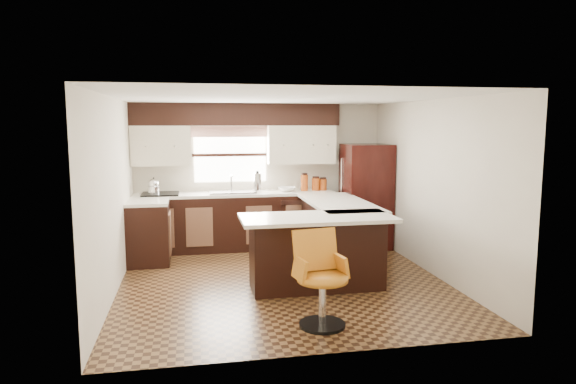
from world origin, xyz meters
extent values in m
plane|color=#49301A|center=(0.00, 0.00, 0.00)|extent=(4.40, 4.40, 0.00)
plane|color=silver|center=(0.00, 0.00, 2.40)|extent=(4.40, 4.40, 0.00)
plane|color=beige|center=(0.00, 2.20, 1.20)|extent=(4.40, 0.00, 4.40)
plane|color=beige|center=(0.00, -2.20, 1.20)|extent=(4.40, 0.00, 4.40)
plane|color=beige|center=(-2.10, 0.00, 1.20)|extent=(0.00, 4.40, 4.40)
plane|color=beige|center=(2.10, 0.00, 1.20)|extent=(0.00, 4.40, 4.40)
cube|color=black|center=(-0.45, 1.90, 0.45)|extent=(3.30, 0.60, 0.90)
cube|color=black|center=(-1.80, 1.25, 0.45)|extent=(0.60, 0.70, 0.90)
cube|color=silver|center=(-0.45, 1.90, 0.92)|extent=(3.30, 0.60, 0.04)
cube|color=silver|center=(-1.80, 1.25, 0.92)|extent=(0.60, 0.70, 0.04)
cube|color=black|center=(-0.40, 2.03, 2.22)|extent=(3.40, 0.35, 0.36)
cube|color=beige|center=(-1.62, 2.03, 1.72)|extent=(0.94, 0.35, 0.64)
cube|color=beige|center=(0.68, 2.03, 1.72)|extent=(1.14, 0.35, 0.64)
cube|color=white|center=(-0.50, 2.18, 1.55)|extent=(1.20, 0.02, 0.90)
cube|color=#D19B93|center=(-0.50, 2.14, 1.94)|extent=(1.30, 0.06, 0.18)
cube|color=#B2B2B7|center=(-0.50, 1.88, 0.96)|extent=(0.75, 0.45, 0.03)
cube|color=black|center=(0.55, 1.61, 0.43)|extent=(0.58, 0.03, 0.78)
cube|color=black|center=(-1.65, 1.88, 0.96)|extent=(0.58, 0.50, 0.02)
cube|color=black|center=(0.90, 0.62, 0.45)|extent=(0.60, 1.95, 0.90)
cube|color=black|center=(0.38, -0.35, 0.45)|extent=(1.65, 0.60, 0.90)
cube|color=silver|center=(0.95, 0.62, 0.92)|extent=(0.84, 1.95, 0.04)
cube|color=silver|center=(0.35, -0.44, 0.92)|extent=(1.89, 0.84, 0.04)
cube|color=black|center=(1.71, 1.62, 0.87)|extent=(0.74, 0.71, 1.73)
cylinder|color=silver|center=(-0.08, 1.90, 1.10)|extent=(0.13, 0.13, 0.32)
imported|color=white|center=(0.41, 1.90, 0.98)|extent=(0.31, 0.31, 0.07)
cylinder|color=#9B4012|center=(0.72, 1.92, 1.08)|extent=(0.12, 0.12, 0.27)
cylinder|color=#9B4012|center=(0.92, 1.92, 1.05)|extent=(0.14, 0.14, 0.21)
cylinder|color=#9B4012|center=(1.05, 1.92, 1.04)|extent=(0.12, 0.12, 0.19)
camera|label=1|loc=(-1.16, -6.48, 2.08)|focal=32.00mm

